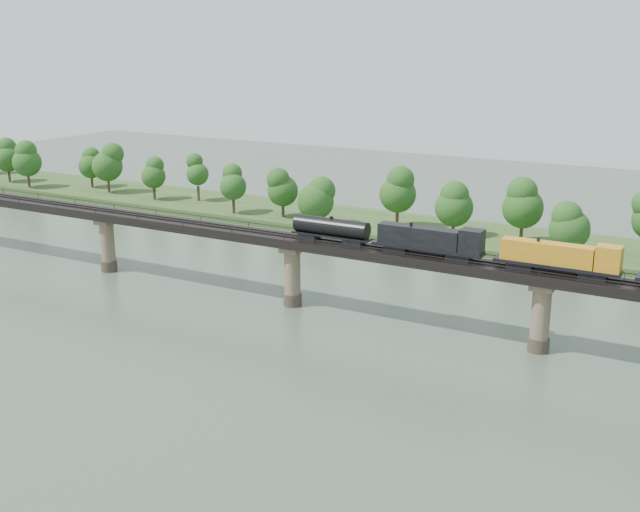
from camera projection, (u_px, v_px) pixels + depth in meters
The scene contains 6 objects.
ground at pixel (175, 370), 105.35m from camera, with size 400.00×400.00×0.00m, color #384738.
far_bank at pixel (422, 231), 176.52m from camera, with size 300.00×24.00×1.60m, color #2C481D.
bridge at pixel (292, 273), 129.08m from camera, with size 236.00×30.00×11.50m.
bridge_superstructure at pixel (292, 235), 127.39m from camera, with size 220.00×4.90×0.75m.
far_treeline at pixel (380, 195), 174.49m from camera, with size 289.06×17.54×13.60m.
freight_train at pixel (513, 252), 110.09m from camera, with size 68.00×2.65×4.68m.
Camera 1 is at (64.51, -75.58, 42.61)m, focal length 45.00 mm.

